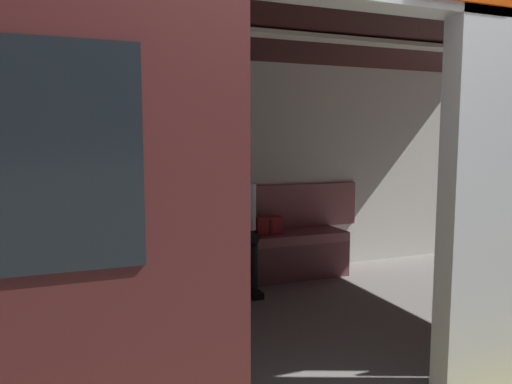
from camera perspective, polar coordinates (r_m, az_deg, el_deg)
name	(u,v)px	position (r m, az deg, el deg)	size (l,w,h in m)	color
train_car	(238,118)	(3.28, -2.18, 8.62)	(6.40, 2.97, 2.24)	silver
bench_seat	(204,251)	(4.51, -6.11, -6.91)	(2.90, 0.44, 0.45)	#935156
person_seated	(230,215)	(4.46, -3.06, -2.76)	(0.55, 0.68, 1.18)	silver
handbag	(268,225)	(4.72, 1.41, -3.93)	(0.26, 0.15, 0.17)	maroon
book	(180,240)	(4.46, -8.88, -5.55)	(0.15, 0.22, 0.03)	#26598C
grab_pole_door	(227,207)	(2.31, -3.37, -1.78)	(0.04, 0.04, 2.10)	silver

